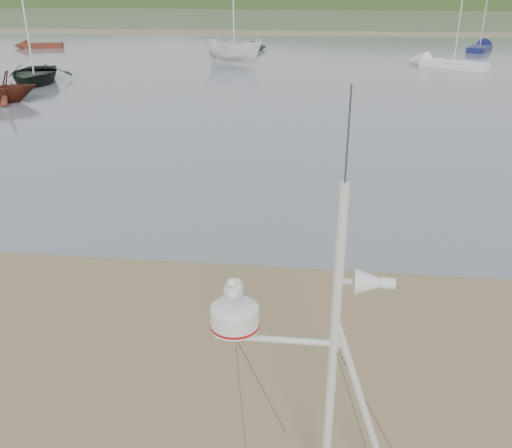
# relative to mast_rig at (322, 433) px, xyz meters

# --- Properties ---
(ground) EXTENTS (560.00, 560.00, 0.00)m
(ground) POSITION_rel_mast_rig_xyz_m (-3.74, 1.64, -1.11)
(ground) COLOR olive
(ground) RESTS_ON ground
(water) EXTENTS (560.00, 256.00, 0.04)m
(water) POSITION_rel_mast_rig_xyz_m (-3.74, 133.64, -1.09)
(water) COLOR slate
(water) RESTS_ON ground
(sandbar) EXTENTS (560.00, 7.00, 0.07)m
(sandbar) POSITION_rel_mast_rig_xyz_m (-3.74, 71.64, -1.04)
(sandbar) COLOR olive
(sandbar) RESTS_ON water
(hill_ridge) EXTENTS (620.00, 180.00, 80.00)m
(hill_ridge) POSITION_rel_mast_rig_xyz_m (14.78, 236.64, -20.81)
(hill_ridge) COLOR #253817
(hill_ridge) RESTS_ON ground
(mast_rig) EXTENTS (2.05, 2.18, 4.62)m
(mast_rig) POSITION_rel_mast_rig_xyz_m (0.00, 0.00, 0.00)
(mast_rig) COLOR silver
(mast_rig) RESTS_ON ground
(boat_dark) EXTENTS (4.10, 2.14, 5.52)m
(boat_dark) POSITION_rel_mast_rig_xyz_m (-17.47, 27.79, 1.68)
(boat_dark) COLOR black
(boat_dark) RESTS_ON water
(boat_red) EXTENTS (2.78, 3.00, 2.97)m
(boat_red) POSITION_rel_mast_rig_xyz_m (-15.86, 21.74, 0.41)
(boat_red) COLOR #551E13
(boat_red) RESTS_ON water
(boat_white) EXTENTS (2.44, 2.42, 4.91)m
(boat_white) POSITION_rel_mast_rig_xyz_m (-6.81, 38.72, 1.38)
(boat_white) COLOR white
(boat_white) RESTS_ON water
(dinghy_red_far) EXTENTS (4.77, 2.23, 1.13)m
(dinghy_red_far) POSITION_rel_mast_rig_xyz_m (-28.23, 48.57, -0.82)
(dinghy_red_far) COLOR #551E13
(dinghy_red_far) RESTS_ON ground
(sailboat_blue_far) EXTENTS (3.91, 6.26, 6.18)m
(sailboat_blue_far) POSITION_rel_mast_rig_xyz_m (15.11, 51.72, -0.81)
(sailboat_blue_far) COLOR #141949
(sailboat_blue_far) RESTS_ON ground
(sailboat_white_near) EXTENTS (5.76, 5.17, 6.23)m
(sailboat_white_near) POSITION_rel_mast_rig_xyz_m (8.30, 38.96, -0.81)
(sailboat_white_near) COLOR white
(sailboat_white_near) RESTS_ON ground
(sailboat_dark_mid) EXTENTS (5.44, 4.42, 5.70)m
(sailboat_dark_mid) POSITION_rel_mast_rig_xyz_m (-7.11, 48.53, -0.81)
(sailboat_dark_mid) COLOR black
(sailboat_dark_mid) RESTS_ON ground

